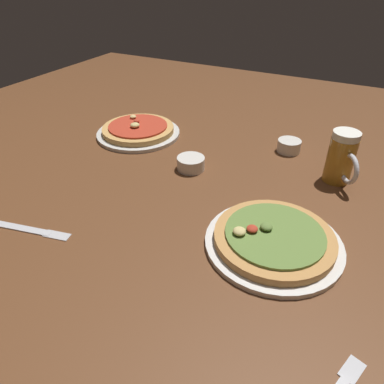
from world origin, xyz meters
name	(u,v)px	position (x,y,z in m)	size (l,w,h in m)	color
ground_plane	(192,203)	(0.00, 0.00, -0.01)	(2.40, 2.40, 0.03)	brown
pizza_plate_near	(274,240)	(0.23, -0.08, 0.02)	(0.29, 0.29, 0.05)	silver
pizza_plate_far	(138,131)	(-0.34, 0.25, 0.02)	(0.28, 0.28, 0.05)	silver
beer_mug_dark	(342,158)	(0.31, 0.26, 0.07)	(0.09, 0.11, 0.14)	#B27A23
ramekin_sauce	(191,163)	(-0.07, 0.13, 0.02)	(0.08, 0.08, 0.04)	silver
ramekin_butter	(289,146)	(0.15, 0.37, 0.02)	(0.07, 0.07, 0.04)	silver
knife_right	(27,229)	(-0.27, -0.28, 0.00)	(0.22, 0.07, 0.01)	silver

